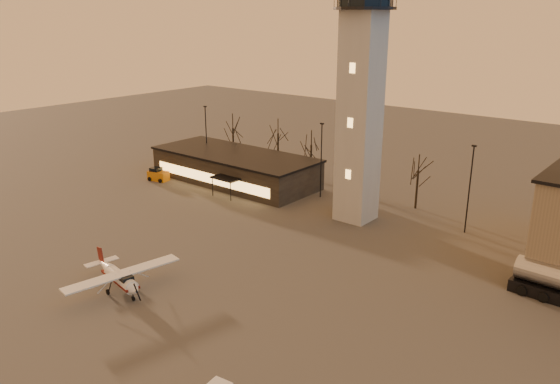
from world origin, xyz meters
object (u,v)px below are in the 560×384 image
(service_cart, at_px, (158,176))
(control_tower, at_px, (361,82))
(terminal, at_px, (235,167))
(cessna_rear, at_px, (122,282))

(service_cart, bearing_deg, control_tower, -2.61)
(control_tower, xyz_separation_m, service_cart, (-31.24, -4.89, -15.60))
(terminal, bearing_deg, service_cart, -143.40)
(control_tower, distance_m, cessna_rear, 33.34)
(service_cart, bearing_deg, terminal, 25.10)
(control_tower, height_order, cessna_rear, control_tower)
(terminal, xyz_separation_m, cessna_rear, (15.79, -30.93, -1.16))
(control_tower, distance_m, service_cart, 35.26)
(terminal, relative_size, service_cart, 7.75)
(terminal, height_order, service_cart, terminal)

